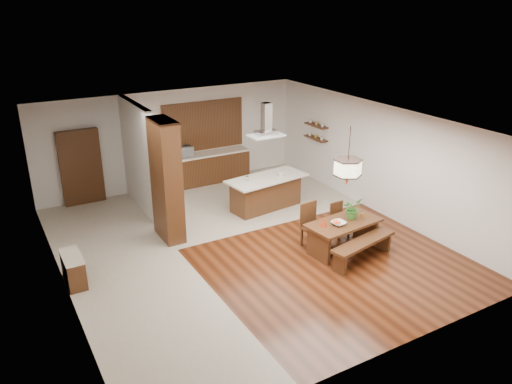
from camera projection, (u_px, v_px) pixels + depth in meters
room_shell at (244, 160)px, 10.96m from camera, size 9.00×9.04×2.92m
tile_hallway at (130, 274)px, 10.45m from camera, size 2.50×9.00×0.01m
tile_kitchen at (241, 198)px, 14.31m from camera, size 5.50×4.00×0.01m
soffit_band at (244, 124)px, 10.65m from camera, size 8.00×9.00×0.02m
partition_pier at (166, 181)px, 11.50m from camera, size 0.45×1.00×2.90m
partition_stub at (139, 157)px, 13.20m from camera, size 0.18×2.40×2.90m
hallway_console at (74, 270)px, 10.00m from camera, size 0.37×0.88×0.63m
hallway_doorway at (81, 167)px, 13.63m from camera, size 1.10×0.20×2.10m
rear_counter at (208, 168)px, 15.39m from camera, size 2.60×0.62×0.95m
kitchen_window at (203, 125)px, 15.13m from camera, size 2.60×0.08×1.50m
shelf_lower at (316, 138)px, 15.09m from camera, size 0.26×0.90×0.04m
shelf_upper at (316, 125)px, 14.94m from camera, size 0.26×0.90×0.04m
dining_table at (343, 229)px, 11.25m from camera, size 1.79×1.03×0.71m
dining_bench at (363, 251)px, 10.88m from camera, size 1.81×0.73×0.50m
dining_chair_left at (314, 226)px, 11.41m from camera, size 0.49×0.49×1.04m
dining_chair_right at (340, 221)px, 11.91m from camera, size 0.38×0.38×0.85m
pendant_lantern at (349, 156)px, 10.61m from camera, size 0.64×0.64×1.31m
foliage_plant at (352, 208)px, 11.26m from camera, size 0.53×0.49×0.48m
fruit_bowl at (338, 223)px, 11.00m from camera, size 0.35×0.35×0.08m
napkin_cone at (324, 222)px, 10.91m from camera, size 0.16×0.16×0.22m
gold_ornament at (362, 215)px, 11.39m from camera, size 0.07×0.07×0.10m
kitchen_island at (266, 192)px, 13.51m from camera, size 2.29×1.22×0.90m
range_hood at (266, 120)px, 12.78m from camera, size 0.90×0.55×0.87m
island_cup at (280, 174)px, 13.41m from camera, size 0.16×0.16×0.10m
microwave at (183, 152)px, 14.80m from camera, size 0.60×0.45×0.30m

